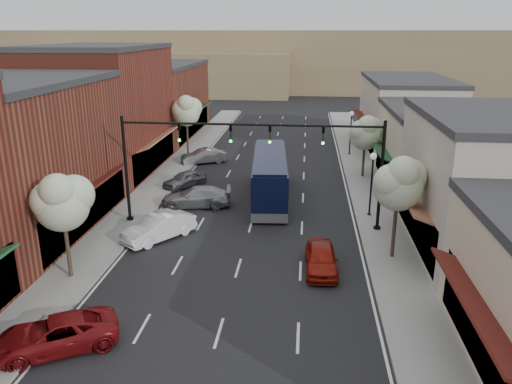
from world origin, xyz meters
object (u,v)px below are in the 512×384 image
(coach_bus, at_px, (270,176))
(tree_right_far, at_px, (366,132))
(lamp_post_near, at_px, (372,174))
(lamp_post_far, at_px, (351,126))
(tree_left_near, at_px, (62,200))
(red_hatchback, at_px, (321,258))
(parked_car_c, at_px, (196,197))
(tree_left_far, at_px, (187,110))
(signal_mast_left, at_px, (161,154))
(tree_right_near, at_px, (400,182))
(parked_car_b, at_px, (159,227))
(signal_mast_right, at_px, (342,159))
(parked_car_a, at_px, (55,334))
(parked_car_d, at_px, (185,179))
(parked_car_e, at_px, (204,156))

(coach_bus, bearing_deg, tree_right_far, 35.68)
(lamp_post_near, xyz_separation_m, lamp_post_far, (0.00, 17.50, 0.00))
(tree_left_near, bearing_deg, red_hatchback, 10.02)
(parked_car_c, bearing_deg, tree_left_far, -172.11)
(signal_mast_left, height_order, tree_right_near, signal_mast_left)
(tree_left_near, bearing_deg, tree_left_far, 90.00)
(tree_right_far, xyz_separation_m, red_hatchback, (-3.99, -17.77, -3.30))
(signal_mast_left, distance_m, tree_left_near, 8.48)
(parked_car_b, bearing_deg, signal_mast_right, 50.62)
(signal_mast_right, height_order, lamp_post_far, signal_mast_right)
(tree_left_far, distance_m, lamp_post_far, 16.26)
(coach_bus, distance_m, parked_car_a, 20.62)
(tree_right_far, bearing_deg, tree_left_far, 160.13)
(tree_right_far, xyz_separation_m, coach_bus, (-7.55, -6.30, -2.23))
(lamp_post_near, distance_m, parked_car_c, 12.32)
(signal_mast_right, relative_size, parked_car_a, 1.71)
(signal_mast_right, bearing_deg, signal_mast_left, 180.00)
(parked_car_a, distance_m, parked_car_d, 21.58)
(coach_bus, relative_size, parked_car_e, 2.66)
(parked_car_b, distance_m, parked_car_d, 10.53)
(lamp_post_far, relative_size, parked_car_b, 0.95)
(signal_mast_right, xyz_separation_m, parked_car_d, (-11.82, 7.86, -3.97))
(tree_left_far, bearing_deg, lamp_post_near, -43.89)
(tree_left_far, relative_size, parked_car_d, 1.61)
(tree_right_far, distance_m, red_hatchback, 18.51)
(parked_car_a, distance_m, parked_car_b, 11.13)
(lamp_post_far, xyz_separation_m, coach_bus, (-7.00, -14.36, -1.24))
(coach_bus, distance_m, parked_car_d, 7.43)
(tree_right_near, height_order, parked_car_b, tree_right_near)
(red_hatchback, bearing_deg, parked_car_c, 131.33)
(signal_mast_right, bearing_deg, tree_right_far, 77.15)
(coach_bus, xyz_separation_m, parked_car_a, (-7.00, -19.36, -1.10))
(parked_car_c, relative_size, parked_car_e, 1.18)
(signal_mast_left, relative_size, lamp_post_near, 1.85)
(tree_left_near, bearing_deg, tree_right_far, 50.31)
(tree_right_near, height_order, tree_right_far, tree_right_near)
(red_hatchback, distance_m, parked_car_b, 10.14)
(tree_left_far, xyz_separation_m, red_hatchback, (12.61, -23.77, -3.91))
(tree_right_near, bearing_deg, tree_left_far, 127.04)
(lamp_post_far, distance_m, parked_car_b, 26.23)
(tree_left_near, distance_m, parked_car_c, 12.59)
(lamp_post_near, height_order, parked_car_a, lamp_post_near)
(lamp_post_near, xyz_separation_m, parked_car_d, (-14.00, 5.36, -2.36))
(parked_car_e, bearing_deg, signal_mast_right, 11.49)
(tree_right_near, distance_m, parked_car_a, 17.87)
(parked_car_b, distance_m, parked_car_e, 18.07)
(parked_car_b, height_order, parked_car_c, parked_car_b)
(red_hatchback, bearing_deg, tree_right_far, 75.46)
(parked_car_a, relative_size, parked_car_c, 0.97)
(tree_right_near, bearing_deg, parked_car_c, 149.56)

